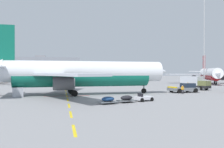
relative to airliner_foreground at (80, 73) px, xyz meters
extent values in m
plane|color=gray|center=(19.56, 16.51, -3.95)|extent=(400.00, 400.00, 0.00)
cube|color=yellow|center=(-2.44, -28.49, -3.95)|extent=(0.24, 4.00, 0.01)
cube|color=yellow|center=(-2.44, -21.39, -3.95)|extent=(0.24, 4.00, 0.01)
cube|color=yellow|center=(-2.44, -14.65, -3.95)|extent=(0.24, 4.00, 0.01)
cube|color=yellow|center=(-2.44, -7.95, -3.95)|extent=(0.24, 4.00, 0.01)
cube|color=yellow|center=(-2.44, -1.65, -3.95)|extent=(0.24, 4.00, 0.01)
cube|color=yellow|center=(-2.44, 4.02, -3.95)|extent=(0.24, 4.00, 0.01)
cube|color=yellow|center=(-2.44, 10.96, -3.95)|extent=(0.24, 4.00, 0.01)
cube|color=yellow|center=(-2.44, 17.61, -3.95)|extent=(0.24, 4.00, 0.01)
cube|color=yellow|center=(-2.44, 23.85, -3.95)|extent=(0.24, 4.00, 0.01)
cube|color=yellow|center=(-2.44, 30.90, -3.95)|extent=(0.24, 4.00, 0.01)
cube|color=yellow|center=(-2.44, 36.44, -3.95)|extent=(0.24, 4.00, 0.01)
cube|color=yellow|center=(-2.44, 43.33, -3.95)|extent=(0.24, 4.00, 0.01)
cube|color=yellow|center=(-2.44, 49.25, -3.95)|extent=(0.24, 4.00, 0.01)
cube|color=yellow|center=(-2.44, 56.36, -3.95)|extent=(0.24, 4.00, 0.01)
cube|color=yellow|center=(-2.44, 62.37, -3.95)|extent=(0.24, 4.00, 0.01)
cube|color=#B21414|center=(-2.44, -1.49, -3.95)|extent=(8.00, 0.40, 0.01)
cylinder|color=white|center=(0.58, 0.05, 0.35)|extent=(30.31, 6.17, 3.80)
cylinder|color=#0F604C|center=(0.58, 0.05, -0.69)|extent=(24.70, 5.42, 3.50)
cone|color=white|center=(15.59, 1.24, 0.35)|extent=(3.78, 3.99, 3.72)
cube|color=#192333|center=(14.54, 1.15, 1.02)|extent=(1.82, 2.97, 0.60)
cube|color=#0F604C|center=(-13.37, -1.06, 5.25)|extent=(4.41, 0.71, 6.00)
cube|color=#B7BCC6|center=(-4.05, 8.21, -0.12)|extent=(8.97, 17.66, 0.36)
cube|color=#B7BCC6|center=(-2.71, -8.74, -0.12)|extent=(11.26, 17.49, 0.36)
cylinder|color=#4C4F54|center=(-3.96, 5.20, -1.57)|extent=(3.36, 2.35, 2.10)
cylinder|color=black|center=(-2.37, 5.33, -1.57)|extent=(0.26, 1.79, 1.79)
cylinder|color=#4C4F54|center=(-3.09, -5.76, -1.57)|extent=(3.36, 2.35, 2.10)
cylinder|color=black|center=(-1.50, -5.64, -1.57)|extent=(0.26, 1.79, 1.79)
cylinder|color=gray|center=(12.45, 0.99, -2.12)|extent=(0.28, 0.28, 2.67)
cylinder|color=black|center=(12.45, 0.99, -3.45)|extent=(1.01, 0.36, 0.99)
cylinder|color=gray|center=(-1.62, 2.48, -2.09)|extent=(0.28, 0.28, 2.61)
cylinder|color=black|center=(-1.64, 2.83, -3.40)|extent=(1.12, 0.44, 1.10)
cylinder|color=black|center=(-1.59, 2.13, -3.40)|extent=(1.12, 0.44, 1.10)
cylinder|color=gray|center=(-1.20, -2.70, -2.09)|extent=(0.28, 0.28, 2.61)
cylinder|color=black|center=(-1.23, -2.35, -3.40)|extent=(1.12, 0.44, 1.10)
cylinder|color=black|center=(-1.18, -3.05, -3.40)|extent=(1.12, 0.44, 1.10)
cube|color=slate|center=(21.12, 1.68, -3.25)|extent=(6.36, 3.68, 0.60)
cube|color=#192333|center=(22.19, 1.84, -2.50)|extent=(2.70, 2.47, 0.90)
cube|color=yellow|center=(18.51, 1.27, -2.83)|extent=(1.08, 2.60, 0.24)
sphere|color=orange|center=(22.19, 1.84, -1.95)|extent=(0.16, 0.16, 0.16)
cylinder|color=black|center=(19.44, 0.00, -3.50)|extent=(0.95, 0.53, 0.90)
cylinder|color=black|center=(19.01, 2.77, -3.50)|extent=(0.95, 0.53, 0.90)
cylinder|color=black|center=(23.23, 0.59, -3.50)|extent=(0.95, 0.53, 0.90)
cylinder|color=black|center=(22.80, 3.35, -3.50)|extent=(0.95, 0.53, 0.90)
cone|color=silver|center=(-14.17, 63.52, 0.17)|extent=(4.52, 4.63, 3.57)
cube|color=#192333|center=(-15.09, 63.11, 0.81)|extent=(2.52, 3.12, 0.58)
cylinder|color=gray|center=(-16.93, 62.29, -2.20)|extent=(0.27, 0.27, 2.55)
cylinder|color=black|center=(-16.93, 62.29, -3.48)|extent=(0.98, 0.63, 0.95)
cylinder|color=white|center=(47.47, 34.59, -0.20)|extent=(12.78, 25.65, 3.32)
cylinder|color=maroon|center=(47.47, 34.59, -1.11)|extent=(10.73, 21.00, 3.05)
cone|color=white|center=(42.62, 22.38, -0.20)|extent=(4.15, 4.04, 3.25)
cone|color=white|center=(52.54, 47.37, 0.22)|extent=(3.97, 4.45, 2.82)
cube|color=#192333|center=(42.96, 23.23, 0.38)|extent=(2.83, 2.22, 0.52)
cube|color=maroon|center=(51.98, 45.95, 4.08)|extent=(1.71, 3.69, 5.24)
cube|color=white|center=(54.80, 45.48, 0.47)|extent=(6.22, 4.66, 0.21)
cube|color=white|center=(49.61, 47.55, 0.47)|extent=(6.22, 4.66, 0.21)
cube|color=#B7BCC6|center=(41.85, 40.55, -0.61)|extent=(15.00, 4.80, 0.31)
cylinder|color=#4C4F54|center=(53.26, 36.16, -1.88)|extent=(2.74, 3.27, 1.83)
cylinder|color=black|center=(52.74, 34.86, -1.88)|extent=(1.49, 0.67, 1.56)
cylinder|color=#4C4F54|center=(44.33, 39.71, -1.88)|extent=(2.74, 3.27, 1.83)
cylinder|color=black|center=(43.82, 38.41, -1.88)|extent=(1.49, 0.67, 1.56)
cylinder|color=gray|center=(43.63, 24.93, -2.35)|extent=(0.24, 0.24, 2.33)
cylinder|color=black|center=(43.63, 24.93, -3.52)|extent=(0.55, 0.89, 0.86)
cylinder|color=gray|center=(50.22, 35.37, -2.33)|extent=(0.24, 0.24, 2.28)
cylinder|color=black|center=(50.51, 35.26, -3.47)|extent=(0.64, 1.01, 0.96)
cylinder|color=black|center=(49.94, 35.49, -3.47)|extent=(0.64, 1.01, 0.96)
cylinder|color=gray|center=(46.00, 37.05, -2.33)|extent=(0.24, 0.24, 2.28)
cylinder|color=black|center=(46.29, 36.94, -3.47)|extent=(0.64, 1.01, 0.96)
cylinder|color=black|center=(45.72, 37.16, -3.47)|extent=(0.64, 1.01, 0.96)
cube|color=black|center=(27.68, 8.86, -3.21)|extent=(5.34, 7.32, 0.60)
cube|color=#606638|center=(28.74, 6.81, -2.36)|extent=(3.14, 3.17, 1.10)
cube|color=#192333|center=(29.27, 5.79, -2.26)|extent=(1.73, 0.93, 0.64)
cube|color=#B7BCC6|center=(27.23, 9.74, -1.86)|extent=(4.32, 5.33, 2.10)
cylinder|color=black|center=(29.78, 7.42, -3.47)|extent=(0.69, 0.98, 0.96)
cylinder|color=black|center=(27.64, 6.32, -3.47)|extent=(0.69, 0.98, 0.96)
cylinder|color=black|center=(27.72, 11.41, -3.47)|extent=(0.69, 0.98, 0.96)
cylinder|color=black|center=(25.59, 10.30, -3.47)|extent=(0.69, 0.98, 0.96)
cube|color=silver|center=(8.29, -11.72, -3.49)|extent=(2.93, 2.27, 0.44)
cube|color=black|center=(7.69, -11.96, -3.09)|extent=(0.53, 1.08, 0.56)
cylinder|color=black|center=(8.88, -10.73, -3.67)|extent=(0.59, 0.38, 0.56)
cylinder|color=black|center=(9.40, -12.03, -3.67)|extent=(0.59, 0.38, 0.56)
cylinder|color=black|center=(7.19, -11.41, -3.67)|extent=(0.59, 0.38, 0.56)
cylinder|color=black|center=(7.71, -12.71, -3.67)|extent=(0.59, 0.38, 0.56)
cube|color=slate|center=(5.42, -12.88, -3.67)|extent=(2.79, 2.29, 0.12)
ellipsoid|color=black|center=(5.42, -12.88, -3.29)|extent=(2.14, 1.79, 0.64)
cylinder|color=black|center=(5.17, -12.25, -3.73)|extent=(0.46, 0.29, 0.44)
cylinder|color=black|center=(5.67, -13.50, -3.73)|extent=(0.46, 0.29, 0.44)
cube|color=slate|center=(2.63, -13.99, -3.67)|extent=(2.79, 2.29, 0.12)
ellipsoid|color=navy|center=(2.63, -13.99, -3.29)|extent=(2.14, 1.79, 0.64)
cylinder|color=black|center=(2.38, -13.37, -3.73)|extent=(0.46, 0.29, 0.44)
cylinder|color=black|center=(2.89, -14.62, -3.73)|extent=(0.46, 0.29, 0.44)
cylinder|color=#232328|center=(19.45, -1.60, -3.54)|extent=(0.16, 0.16, 0.81)
cylinder|color=#232328|center=(19.23, -1.53, -3.54)|extent=(0.16, 0.16, 0.81)
cube|color=orange|center=(19.34, -1.56, -2.83)|extent=(0.52, 0.41, 0.61)
cube|color=silver|center=(19.34, -1.56, -2.80)|extent=(0.54, 0.42, 0.06)
sphere|color=tan|center=(19.34, -1.56, -2.42)|extent=(0.22, 0.22, 0.22)
cylinder|color=orange|center=(19.62, -1.47, -2.80)|extent=(0.09, 0.09, 0.55)
cylinder|color=orange|center=(19.07, -1.66, -2.80)|extent=(0.09, 0.09, 0.55)
cube|color=#B7BCC6|center=(-10.57, -1.70, -3.15)|extent=(1.96, 1.94, 1.60)
cube|color=silver|center=(-10.57, -1.70, -3.15)|extent=(1.57, 0.48, 1.36)
cylinder|color=slate|center=(40.90, 27.13, -3.65)|extent=(0.70, 0.70, 0.60)
cylinder|color=#9EA0A5|center=(40.90, 27.13, 10.49)|extent=(0.36, 0.36, 28.88)
cube|color=gray|center=(-26.27, 117.96, 2.40)|extent=(66.67, 25.88, 12.70)
cube|color=#192333|center=(-26.27, 104.96, 3.03)|extent=(61.33, 0.12, 4.57)
cube|color=gray|center=(-16.27, 117.96, 9.55)|extent=(6.00, 5.00, 1.60)
camera|label=1|loc=(-3.32, -47.25, 0.29)|focal=41.39mm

